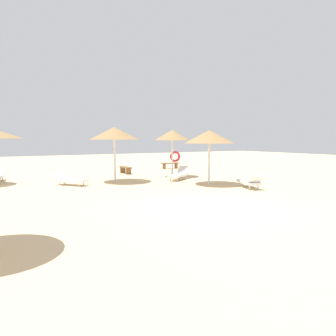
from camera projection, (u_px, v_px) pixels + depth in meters
ground_plane at (212, 209)px, 11.13m from camera, size 80.00×80.00×0.00m
parasol_2 at (209, 137)px, 16.63m from camera, size 2.63×2.63×2.90m
parasol_3 at (172, 136)px, 20.11m from camera, size 2.23×2.23×3.01m
parasol_4 at (114, 133)px, 17.61m from camera, size 2.73×2.73×3.10m
lounger_2 at (250, 182)px, 15.75m from camera, size 1.29×1.98×0.74m
lounger_3 at (179, 174)px, 19.02m from camera, size 1.90×1.58×0.78m
lounger_4 at (69, 179)px, 16.74m from camera, size 1.67×1.89×0.71m
bench_1 at (125, 169)px, 22.36m from camera, size 0.44×1.51×0.49m
bench_2 at (170, 164)px, 26.14m from camera, size 1.53×0.51×0.49m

